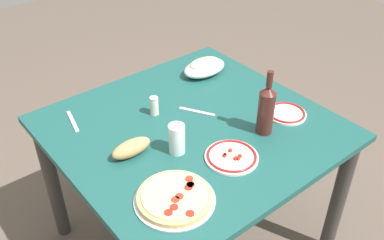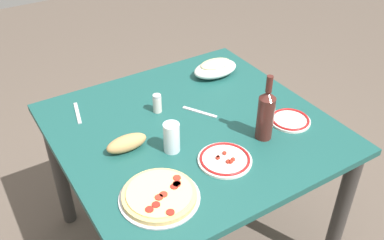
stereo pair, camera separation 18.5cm
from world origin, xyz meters
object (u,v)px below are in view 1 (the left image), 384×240
Objects in this scene: water_glass at (177,139)px; bread_loaf at (132,148)px; dining_table at (192,147)px; spice_shaker at (154,106)px; side_plate_far at (232,156)px; pepperoni_pizza at (175,198)px; baked_pasta_dish at (204,67)px; wine_bottle at (266,109)px; side_plate_near at (287,113)px.

bread_loaf is (0.15, -0.10, -0.03)m from water_glass.
spice_shaker is at bearing -67.22° from dining_table.
side_plate_far is 0.39m from bread_loaf.
water_glass is at bearing -129.09° from pepperoni_pizza.
baked_pasta_dish is 2.76× the size of spice_shaker.
pepperoni_pizza reaches higher than dining_table.
water_glass is 0.23m from side_plate_far.
spice_shaker is (0.29, -0.40, -0.07)m from wine_bottle.
bread_loaf reaches higher than side_plate_far.
wine_bottle is at bearing -171.21° from pepperoni_pizza.
bread_loaf reaches higher than dining_table.
dining_table is 0.26m from water_glass.
baked_pasta_dish is 0.56m from wine_bottle.
baked_pasta_dish is 0.43m from spice_shaker.
bread_loaf reaches higher than pepperoni_pizza.
wine_bottle reaches higher than water_glass.
dining_table is 0.30m from side_plate_far.
wine_bottle is 1.64× the size of side_plate_near.
water_glass is at bearing -18.93° from wine_bottle.
water_glass is at bearing -50.09° from side_plate_far.
side_plate_far reaches higher than dining_table.
side_plate_far reaches higher than side_plate_near.
dining_table is 6.59× the size of bread_loaf.
baked_pasta_dish is 1.13× the size of side_plate_far.
bread_loaf is 0.29m from spice_shaker.
baked_pasta_dish is 0.52m from side_plate_near.
dining_table is at bearing -179.59° from bread_loaf.
pepperoni_pizza is (0.33, 0.31, 0.13)m from dining_table.
side_plate_far is at bearing -172.52° from pepperoni_pizza.
dining_table is at bearing -147.89° from water_glass.
baked_pasta_dish is at bearing -153.86° from bread_loaf.
dining_table is at bearing 42.99° from baked_pasta_dish.
spice_shaker reaches higher than side_plate_far.
side_plate_far is at bearing 86.70° from dining_table.
side_plate_near is at bearing 94.94° from baked_pasta_dish.
baked_pasta_dish is 1.40× the size of bread_loaf.
side_plate_far is at bearing 10.56° from wine_bottle.
bread_loaf is (0.69, -0.20, 0.02)m from side_plate_near.
wine_bottle is at bearing 156.85° from bread_loaf.
side_plate_far is (-0.14, 0.17, -0.05)m from water_glass.
side_plate_near is 0.72m from bread_loaf.
dining_table is 0.45m from side_plate_near.
pepperoni_pizza is 1.36× the size of side_plate_far.
spice_shaker is at bearing -54.53° from wine_bottle.
wine_bottle is at bearing 125.47° from spice_shaker.
side_plate_near is at bearing -171.63° from pepperoni_pizza.
bread_loaf is (0.64, 0.32, -0.01)m from baked_pasta_dish.
bread_loaf is at bearing -16.24° from side_plate_near.
baked_pasta_dish is 0.68m from side_plate_far.
wine_bottle reaches higher than pepperoni_pizza.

